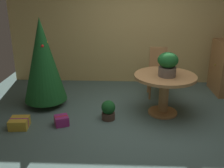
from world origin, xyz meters
The scene contains 9 objects.
ground_plane centered at (0.00, 0.00, 0.00)m, with size 6.60×6.60×0.00m, color #4C6660.
back_wall_panel centered at (0.00, 2.20, 1.30)m, with size 6.00×0.10×2.60m, color tan.
round_dining_table centered at (0.40, 0.42, 0.55)m, with size 1.08×1.08×0.73m.
flower_vase centered at (0.42, 0.36, 0.95)m, with size 0.34×0.34×0.41m.
wooden_chair_far centered at (0.40, 1.33, 0.56)m, with size 0.40×0.43×1.01m.
holiday_tree centered at (-1.81, 0.69, 0.90)m, with size 0.80×0.80×1.68m.
gift_box_purple centered at (-1.34, -0.09, 0.08)m, with size 0.28×0.28×0.16m.
gift_box_gold centered at (-2.00, -0.21, 0.08)m, with size 0.31×0.31×0.16m.
potted_plant centered at (-0.57, 0.15, 0.17)m, with size 0.24×0.24×0.34m.
Camera 1 is at (-0.33, -3.84, 2.10)m, focal length 41.20 mm.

